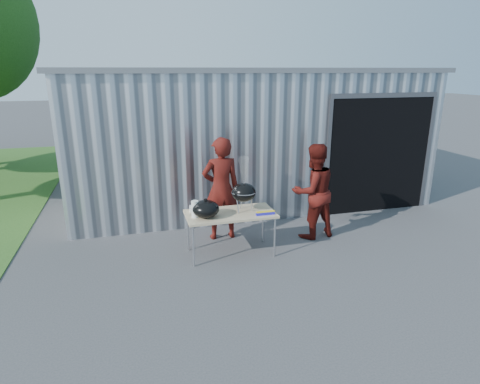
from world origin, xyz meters
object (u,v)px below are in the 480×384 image
object	(u,v)px
folding_table	(230,215)
kettle_grill	(244,187)
person_bystander	(313,191)
person_cook	(221,189)

from	to	relation	value
folding_table	kettle_grill	bearing A→B (deg)	7.22
kettle_grill	person_bystander	xyz separation A→B (m)	(1.43, 0.30, -0.28)
person_cook	person_bystander	distance (m)	1.71
kettle_grill	person_cook	size ratio (longest dim) A/B	0.48
kettle_grill	person_cook	xyz separation A→B (m)	(-0.23, 0.70, -0.21)
kettle_grill	person_cook	bearing A→B (deg)	108.51
folding_table	person_cook	world-z (taller)	person_cook
person_cook	person_bystander	xyz separation A→B (m)	(1.67, -0.40, -0.07)
person_cook	kettle_grill	bearing A→B (deg)	106.83
kettle_grill	person_cook	world-z (taller)	person_cook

